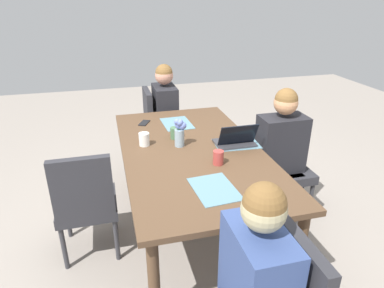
{
  "coord_description": "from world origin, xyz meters",
  "views": [
    {
      "loc": [
        -2.38,
        0.62,
        1.91
      ],
      "look_at": [
        0.0,
        0.0,
        0.81
      ],
      "focal_mm": 31.87,
      "sensor_mm": 36.0,
      "label": 1
    }
  ],
  "objects_px": {
    "coffee_mug_centre_left": "(144,139)",
    "phone_black": "(144,123)",
    "dining_table": "(192,158)",
    "coffee_mug_near_right": "(218,158)",
    "coffee_mug_near_left": "(175,133)",
    "flower_vase": "(180,131)",
    "laptop_near_left_far": "(235,140)",
    "chair_near_left_far": "(281,160)",
    "person_head_right_left_near": "(166,122)",
    "chair_far_right_near": "(86,200)",
    "chair_head_right_left_near": "(159,123)",
    "person_near_left_far": "(279,162)"
  },
  "relations": [
    {
      "from": "chair_head_right_left_near",
      "to": "phone_black",
      "type": "xyz_separation_m",
      "value": [
        -0.65,
        0.24,
        0.26
      ]
    },
    {
      "from": "person_head_right_left_near",
      "to": "laptop_near_left_far",
      "type": "distance_m",
      "value": 1.36
    },
    {
      "from": "laptop_near_left_far",
      "to": "chair_head_right_left_near",
      "type": "bearing_deg",
      "value": 17.38
    },
    {
      "from": "person_head_right_left_near",
      "to": "coffee_mug_near_right",
      "type": "height_order",
      "value": "person_head_right_left_near"
    },
    {
      "from": "phone_black",
      "to": "coffee_mug_centre_left",
      "type": "bearing_deg",
      "value": 19.56
    },
    {
      "from": "chair_far_right_near",
      "to": "coffee_mug_near_left",
      "type": "height_order",
      "value": "chair_far_right_near"
    },
    {
      "from": "person_near_left_far",
      "to": "phone_black",
      "type": "height_order",
      "value": "person_near_left_far"
    },
    {
      "from": "chair_head_right_left_near",
      "to": "laptop_near_left_far",
      "type": "relative_size",
      "value": 2.81
    },
    {
      "from": "person_head_right_left_near",
      "to": "chair_near_left_far",
      "type": "xyz_separation_m",
      "value": [
        -1.17,
        -0.85,
        -0.03
      ]
    },
    {
      "from": "dining_table",
      "to": "coffee_mug_near_right",
      "type": "height_order",
      "value": "coffee_mug_near_right"
    },
    {
      "from": "flower_vase",
      "to": "coffee_mug_near_left",
      "type": "height_order",
      "value": "flower_vase"
    },
    {
      "from": "person_near_left_far",
      "to": "flower_vase",
      "type": "relative_size",
      "value": 5.01
    },
    {
      "from": "flower_vase",
      "to": "person_head_right_left_near",
      "type": "bearing_deg",
      "value": -4.63
    },
    {
      "from": "coffee_mug_near_left",
      "to": "coffee_mug_centre_left",
      "type": "bearing_deg",
      "value": 105.77
    },
    {
      "from": "dining_table",
      "to": "coffee_mug_near_left",
      "type": "distance_m",
      "value": 0.3
    },
    {
      "from": "person_head_right_left_near",
      "to": "coffee_mug_centre_left",
      "type": "xyz_separation_m",
      "value": [
        -1.1,
        0.38,
        0.28
      ]
    },
    {
      "from": "coffee_mug_near_left",
      "to": "coffee_mug_centre_left",
      "type": "xyz_separation_m",
      "value": [
        -0.08,
        0.27,
        0.0
      ]
    },
    {
      "from": "person_head_right_left_near",
      "to": "chair_far_right_near",
      "type": "height_order",
      "value": "person_head_right_left_near"
    },
    {
      "from": "dining_table",
      "to": "chair_near_left_far",
      "type": "relative_size",
      "value": 2.22
    },
    {
      "from": "flower_vase",
      "to": "phone_black",
      "type": "xyz_separation_m",
      "value": [
        0.59,
        0.22,
        -0.13
      ]
    },
    {
      "from": "chair_head_right_left_near",
      "to": "person_near_left_far",
      "type": "distance_m",
      "value": 1.57
    },
    {
      "from": "dining_table",
      "to": "chair_near_left_far",
      "type": "xyz_separation_m",
      "value": [
        0.11,
        -0.87,
        -0.19
      ]
    },
    {
      "from": "dining_table",
      "to": "coffee_mug_near_left",
      "type": "xyz_separation_m",
      "value": [
        0.26,
        0.08,
        0.12
      ]
    },
    {
      "from": "chair_far_right_near",
      "to": "phone_black",
      "type": "height_order",
      "value": "chair_far_right_near"
    },
    {
      "from": "chair_near_left_far",
      "to": "coffee_mug_near_left",
      "type": "distance_m",
      "value": 1.01
    },
    {
      "from": "chair_head_right_left_near",
      "to": "coffee_mug_near_left",
      "type": "xyz_separation_m",
      "value": [
        -1.08,
        0.03,
        0.31
      ]
    },
    {
      "from": "flower_vase",
      "to": "chair_near_left_far",
      "type": "bearing_deg",
      "value": -89.12
    },
    {
      "from": "dining_table",
      "to": "laptop_near_left_far",
      "type": "distance_m",
      "value": 0.38
    },
    {
      "from": "coffee_mug_centre_left",
      "to": "phone_black",
      "type": "xyz_separation_m",
      "value": [
        0.51,
        -0.06,
        -0.05
      ]
    },
    {
      "from": "coffee_mug_near_right",
      "to": "coffee_mug_near_left",
      "type": "bearing_deg",
      "value": 20.53
    },
    {
      "from": "dining_table",
      "to": "chair_far_right_near",
      "type": "height_order",
      "value": "chair_far_right_near"
    },
    {
      "from": "flower_vase",
      "to": "laptop_near_left_far",
      "type": "xyz_separation_m",
      "value": [
        -0.1,
        -0.44,
        -0.09
      ]
    },
    {
      "from": "coffee_mug_near_left",
      "to": "coffee_mug_near_right",
      "type": "bearing_deg",
      "value": -159.47
    },
    {
      "from": "coffee_mug_near_right",
      "to": "coffee_mug_centre_left",
      "type": "xyz_separation_m",
      "value": [
        0.47,
        0.48,
        0.0
      ]
    },
    {
      "from": "person_head_right_left_near",
      "to": "laptop_near_left_far",
      "type": "bearing_deg",
      "value": -164.91
    },
    {
      "from": "coffee_mug_centre_left",
      "to": "laptop_near_left_far",
      "type": "bearing_deg",
      "value": -104.53
    },
    {
      "from": "dining_table",
      "to": "coffee_mug_centre_left",
      "type": "relative_size",
      "value": 18.71
    },
    {
      "from": "chair_head_right_left_near",
      "to": "chair_near_left_far",
      "type": "height_order",
      "value": "same"
    },
    {
      "from": "chair_head_right_left_near",
      "to": "coffee_mug_near_right",
      "type": "distance_m",
      "value": 1.67
    },
    {
      "from": "chair_head_right_left_near",
      "to": "coffee_mug_centre_left",
      "type": "height_order",
      "value": "chair_head_right_left_near"
    },
    {
      "from": "chair_head_right_left_near",
      "to": "flower_vase",
      "type": "xyz_separation_m",
      "value": [
        -1.25,
        0.02,
        0.39
      ]
    },
    {
      "from": "coffee_mug_centre_left",
      "to": "phone_black",
      "type": "bearing_deg",
      "value": -7.1
    },
    {
      "from": "laptop_near_left_far",
      "to": "coffee_mug_centre_left",
      "type": "distance_m",
      "value": 0.75
    },
    {
      "from": "chair_far_right_near",
      "to": "coffee_mug_near_left",
      "type": "distance_m",
      "value": 0.91
    },
    {
      "from": "laptop_near_left_far",
      "to": "coffee_mug_near_left",
      "type": "xyz_separation_m",
      "value": [
        0.26,
        0.45,
        0.01
      ]
    },
    {
      "from": "chair_far_right_near",
      "to": "flower_vase",
      "type": "relative_size",
      "value": 3.77
    },
    {
      "from": "dining_table",
      "to": "person_head_right_left_near",
      "type": "relative_size",
      "value": 1.67
    },
    {
      "from": "chair_head_right_left_near",
      "to": "coffee_mug_centre_left",
      "type": "distance_m",
      "value": 1.24
    },
    {
      "from": "chair_head_right_left_near",
      "to": "flower_vase",
      "type": "bearing_deg",
      "value": 179.02
    },
    {
      "from": "coffee_mug_centre_left",
      "to": "dining_table",
      "type": "bearing_deg",
      "value": -117.16
    }
  ]
}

